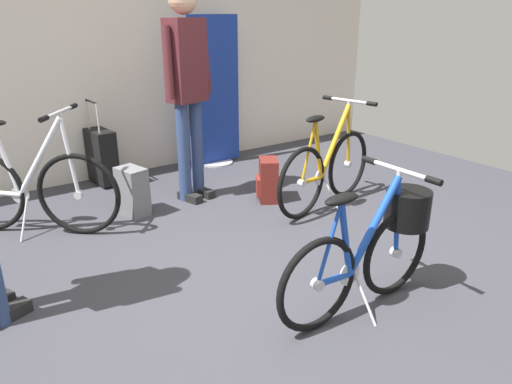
{
  "coord_description": "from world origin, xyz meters",
  "views": [
    {
      "loc": [
        -1.48,
        -2.17,
        1.61
      ],
      "look_at": [
        0.14,
        0.13,
        0.55
      ],
      "focal_mm": 33.75,
      "sensor_mm": 36.0,
      "label": 1
    }
  ],
  "objects_px": {
    "handbag_on_floor": "(268,180)",
    "visitor_browsing": "(187,80)",
    "display_bike_left": "(30,188)",
    "rolling_suitcase": "(102,156)",
    "display_bike_right": "(326,168)",
    "backpack_on_floor": "(133,192)",
    "folding_bike_foreground": "(376,242)",
    "floor_banner_stand": "(215,101)"
  },
  "relations": [
    {
      "from": "visitor_browsing",
      "to": "rolling_suitcase",
      "type": "bearing_deg",
      "value": 122.83
    },
    {
      "from": "floor_banner_stand",
      "to": "display_bike_left",
      "type": "relative_size",
      "value": 1.45
    },
    {
      "from": "floor_banner_stand",
      "to": "display_bike_left",
      "type": "height_order",
      "value": "floor_banner_stand"
    },
    {
      "from": "rolling_suitcase",
      "to": "visitor_browsing",
      "type": "bearing_deg",
      "value": -57.17
    },
    {
      "from": "visitor_browsing",
      "to": "display_bike_left",
      "type": "bearing_deg",
      "value": 178.5
    },
    {
      "from": "folding_bike_foreground",
      "to": "rolling_suitcase",
      "type": "xyz_separation_m",
      "value": [
        -0.59,
        2.95,
        -0.11
      ]
    },
    {
      "from": "display_bike_right",
      "to": "rolling_suitcase",
      "type": "xyz_separation_m",
      "value": [
        -1.39,
        1.69,
        -0.06
      ]
    },
    {
      "from": "display_bike_left",
      "to": "backpack_on_floor",
      "type": "distance_m",
      "value": 0.78
    },
    {
      "from": "visitor_browsing",
      "to": "floor_banner_stand",
      "type": "bearing_deg",
      "value": 47.22
    },
    {
      "from": "folding_bike_foreground",
      "to": "backpack_on_floor",
      "type": "bearing_deg",
      "value": 107.26
    },
    {
      "from": "folding_bike_foreground",
      "to": "display_bike_right",
      "type": "height_order",
      "value": "display_bike_right"
    },
    {
      "from": "display_bike_left",
      "to": "handbag_on_floor",
      "type": "bearing_deg",
      "value": -14.86
    },
    {
      "from": "handbag_on_floor",
      "to": "visitor_browsing",
      "type": "bearing_deg",
      "value": 138.6
    },
    {
      "from": "display_bike_left",
      "to": "backpack_on_floor",
      "type": "xyz_separation_m",
      "value": [
        0.75,
        -0.1,
        -0.16
      ]
    },
    {
      "from": "rolling_suitcase",
      "to": "handbag_on_floor",
      "type": "relative_size",
      "value": 2.15
    },
    {
      "from": "visitor_browsing",
      "to": "handbag_on_floor",
      "type": "distance_m",
      "value": 1.11
    },
    {
      "from": "folding_bike_foreground",
      "to": "visitor_browsing",
      "type": "distance_m",
      "value": 2.22
    },
    {
      "from": "folding_bike_foreground",
      "to": "display_bike_left",
      "type": "bearing_deg",
      "value": 122.85
    },
    {
      "from": "folding_bike_foreground",
      "to": "rolling_suitcase",
      "type": "distance_m",
      "value": 3.01
    },
    {
      "from": "folding_bike_foreground",
      "to": "handbag_on_floor",
      "type": "distance_m",
      "value": 1.74
    },
    {
      "from": "folding_bike_foreground",
      "to": "visitor_browsing",
      "type": "height_order",
      "value": "visitor_browsing"
    },
    {
      "from": "visitor_browsing",
      "to": "handbag_on_floor",
      "type": "height_order",
      "value": "visitor_browsing"
    },
    {
      "from": "visitor_browsing",
      "to": "handbag_on_floor",
      "type": "xyz_separation_m",
      "value": [
        0.52,
        -0.46,
        -0.87
      ]
    },
    {
      "from": "display_bike_left",
      "to": "rolling_suitcase",
      "type": "distance_m",
      "value": 1.13
    },
    {
      "from": "folding_bike_foreground",
      "to": "backpack_on_floor",
      "type": "distance_m",
      "value": 2.15
    },
    {
      "from": "floor_banner_stand",
      "to": "handbag_on_floor",
      "type": "xyz_separation_m",
      "value": [
        -0.2,
        -1.24,
        -0.51
      ]
    },
    {
      "from": "display_bike_left",
      "to": "display_bike_right",
      "type": "distance_m",
      "value": 2.36
    },
    {
      "from": "rolling_suitcase",
      "to": "backpack_on_floor",
      "type": "xyz_separation_m",
      "value": [
        -0.05,
        -0.9,
        -0.08
      ]
    },
    {
      "from": "handbag_on_floor",
      "to": "display_bike_left",
      "type": "bearing_deg",
      "value": 165.14
    },
    {
      "from": "display_bike_right",
      "to": "rolling_suitcase",
      "type": "relative_size",
      "value": 1.54
    },
    {
      "from": "display_bike_right",
      "to": "rolling_suitcase",
      "type": "bearing_deg",
      "value": 129.34
    },
    {
      "from": "folding_bike_foreground",
      "to": "backpack_on_floor",
      "type": "height_order",
      "value": "folding_bike_foreground"
    },
    {
      "from": "visitor_browsing",
      "to": "backpack_on_floor",
      "type": "bearing_deg",
      "value": -173.33
    },
    {
      "from": "folding_bike_foreground",
      "to": "rolling_suitcase",
      "type": "relative_size",
      "value": 1.4
    },
    {
      "from": "floor_banner_stand",
      "to": "backpack_on_floor",
      "type": "relative_size",
      "value": 3.87
    },
    {
      "from": "display_bike_right",
      "to": "folding_bike_foreground",
      "type": "bearing_deg",
      "value": -122.33
    },
    {
      "from": "folding_bike_foreground",
      "to": "rolling_suitcase",
      "type": "height_order",
      "value": "rolling_suitcase"
    },
    {
      "from": "display_bike_right",
      "to": "backpack_on_floor",
      "type": "height_order",
      "value": "display_bike_right"
    },
    {
      "from": "folding_bike_foreground",
      "to": "backpack_on_floor",
      "type": "xyz_separation_m",
      "value": [
        -0.64,
        2.05,
        -0.19
      ]
    },
    {
      "from": "display_bike_left",
      "to": "display_bike_right",
      "type": "relative_size",
      "value": 0.85
    },
    {
      "from": "display_bike_right",
      "to": "visitor_browsing",
      "type": "bearing_deg",
      "value": 134.69
    },
    {
      "from": "visitor_browsing",
      "to": "rolling_suitcase",
      "type": "relative_size",
      "value": 2.19
    }
  ]
}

